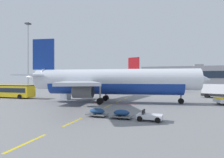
{
  "coord_description": "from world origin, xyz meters",
  "views": [
    {
      "loc": [
        27.31,
        -10.1,
        4.41
      ],
      "look_at": [
        16.16,
        27.06,
        4.35
      ],
      "focal_mm": 30.28,
      "sensor_mm": 36.0,
      "label": 1
    }
  ],
  "objects_px": {
    "baggage_train": "(122,114)",
    "apron_shuttle_bus": "(10,90)",
    "catering_truck": "(217,91)",
    "airliner_foreground": "(111,81)",
    "airliner_mid_left": "(105,80)",
    "uld_cargo_container": "(66,96)",
    "apron_light_mast_near": "(28,49)"
  },
  "relations": [
    {
      "from": "baggage_train",
      "to": "apron_shuttle_bus",
      "type": "bearing_deg",
      "value": 154.19
    },
    {
      "from": "catering_truck",
      "to": "airliner_foreground",
      "type": "bearing_deg",
      "value": -145.3
    },
    {
      "from": "airliner_mid_left",
      "to": "baggage_train",
      "type": "height_order",
      "value": "airliner_mid_left"
    },
    {
      "from": "airliner_mid_left",
      "to": "uld_cargo_container",
      "type": "height_order",
      "value": "airliner_mid_left"
    },
    {
      "from": "apron_shuttle_bus",
      "to": "apron_light_mast_near",
      "type": "height_order",
      "value": "apron_light_mast_near"
    },
    {
      "from": "uld_cargo_container",
      "to": "baggage_train",
      "type": "bearing_deg",
      "value": -43.79
    },
    {
      "from": "apron_shuttle_bus",
      "to": "catering_truck",
      "type": "xyz_separation_m",
      "value": [
        45.72,
        13.08,
        -0.1
      ]
    },
    {
      "from": "baggage_train",
      "to": "apron_light_mast_near",
      "type": "xyz_separation_m",
      "value": [
        -47.8,
        40.98,
        15.67
      ]
    },
    {
      "from": "airliner_mid_left",
      "to": "baggage_train",
      "type": "xyz_separation_m",
      "value": [
        18.67,
        -48.89,
        -3.28
      ]
    },
    {
      "from": "airliner_mid_left",
      "to": "uld_cargo_container",
      "type": "bearing_deg",
      "value": -85.67
    },
    {
      "from": "airliner_mid_left",
      "to": "catering_truck",
      "type": "xyz_separation_m",
      "value": [
        34.27,
        -21.25,
        -2.16
      ]
    },
    {
      "from": "airliner_mid_left",
      "to": "apron_shuttle_bus",
      "type": "xyz_separation_m",
      "value": [
        -11.45,
        -34.33,
        -2.06
      ]
    },
    {
      "from": "uld_cargo_container",
      "to": "apron_shuttle_bus",
      "type": "bearing_deg",
      "value": -176.29
    },
    {
      "from": "apron_shuttle_bus",
      "to": "uld_cargo_container",
      "type": "xyz_separation_m",
      "value": [
        13.98,
        0.91,
        -0.95
      ]
    },
    {
      "from": "baggage_train",
      "to": "uld_cargo_container",
      "type": "relative_size",
      "value": 4.88
    },
    {
      "from": "uld_cargo_container",
      "to": "airliner_mid_left",
      "type": "bearing_deg",
      "value": 94.33
    },
    {
      "from": "apron_shuttle_bus",
      "to": "uld_cargo_container",
      "type": "height_order",
      "value": "apron_shuttle_bus"
    },
    {
      "from": "uld_cargo_container",
      "to": "apron_light_mast_near",
      "type": "xyz_separation_m",
      "value": [
        -31.66,
        25.51,
        15.39
      ]
    },
    {
      "from": "airliner_mid_left",
      "to": "catering_truck",
      "type": "distance_m",
      "value": 40.38
    },
    {
      "from": "airliner_mid_left",
      "to": "baggage_train",
      "type": "distance_m",
      "value": 52.44
    },
    {
      "from": "apron_shuttle_bus",
      "to": "uld_cargo_container",
      "type": "relative_size",
      "value": 6.76
    },
    {
      "from": "apron_shuttle_bus",
      "to": "catering_truck",
      "type": "height_order",
      "value": "catering_truck"
    },
    {
      "from": "airliner_foreground",
      "to": "apron_light_mast_near",
      "type": "xyz_separation_m",
      "value": [
        -42.45,
        27.84,
        12.24
      ]
    },
    {
      "from": "airliner_mid_left",
      "to": "apron_shuttle_bus",
      "type": "bearing_deg",
      "value": -108.44
    },
    {
      "from": "uld_cargo_container",
      "to": "apron_light_mast_near",
      "type": "relative_size",
      "value": 0.07
    },
    {
      "from": "airliner_foreground",
      "to": "apron_light_mast_near",
      "type": "relative_size",
      "value": 1.33
    },
    {
      "from": "baggage_train",
      "to": "apron_light_mast_near",
      "type": "distance_m",
      "value": 64.89
    },
    {
      "from": "catering_truck",
      "to": "apron_light_mast_near",
      "type": "height_order",
      "value": "apron_light_mast_near"
    },
    {
      "from": "airliner_mid_left",
      "to": "uld_cargo_container",
      "type": "xyz_separation_m",
      "value": [
        2.53,
        -33.42,
        -3.01
      ]
    },
    {
      "from": "catering_truck",
      "to": "apron_light_mast_near",
      "type": "relative_size",
      "value": 0.28
    },
    {
      "from": "airliner_foreground",
      "to": "baggage_train",
      "type": "relative_size",
      "value": 4.01
    },
    {
      "from": "uld_cargo_container",
      "to": "apron_light_mast_near",
      "type": "bearing_deg",
      "value": 141.14
    }
  ]
}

